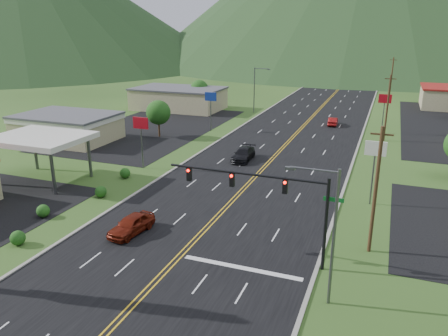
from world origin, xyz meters
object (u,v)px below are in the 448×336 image
(streetlight_east, at_px, (329,228))
(streetlight_west, at_px, (256,87))
(traffic_signal, at_px, (271,193))
(car_dark_mid, at_px, (243,155))
(gas_canopy, at_px, (40,139))
(car_red_far, at_px, (333,122))
(car_red_near, at_px, (131,225))

(streetlight_east, height_order, streetlight_west, same)
(streetlight_west, bearing_deg, traffic_signal, -72.03)
(streetlight_east, bearing_deg, streetlight_west, 110.86)
(streetlight_west, bearing_deg, car_dark_mid, -75.70)
(streetlight_west, relative_size, car_dark_mid, 1.67)
(streetlight_west, distance_m, gas_canopy, 49.10)
(streetlight_east, relative_size, streetlight_west, 1.00)
(traffic_signal, distance_m, streetlight_east, 6.17)
(gas_canopy, bearing_deg, traffic_signal, -15.70)
(car_dark_mid, bearing_deg, streetlight_east, -63.86)
(streetlight_west, distance_m, car_red_far, 18.31)
(streetlight_east, height_order, gas_canopy, streetlight_east)
(car_dark_mid, bearing_deg, gas_canopy, -141.87)
(traffic_signal, relative_size, car_dark_mid, 2.43)
(streetlight_west, xyz_separation_m, gas_canopy, (-10.32, -48.00, -0.31))
(traffic_signal, height_order, gas_canopy, traffic_signal)
(car_dark_mid, bearing_deg, car_red_far, 70.65)
(streetlight_west, relative_size, gas_canopy, 0.90)
(car_red_far, bearing_deg, streetlight_east, 94.42)
(traffic_signal, distance_m, gas_canopy, 29.59)
(streetlight_east, distance_m, car_red_far, 53.81)
(streetlight_east, relative_size, car_dark_mid, 1.67)
(gas_canopy, xyz_separation_m, car_red_near, (16.48, -8.04, -4.07))
(traffic_signal, xyz_separation_m, streetlight_west, (-18.16, 56.00, -0.15))
(streetlight_east, height_order, car_dark_mid, streetlight_east)
(streetlight_east, bearing_deg, car_red_far, 96.90)
(traffic_signal, relative_size, car_red_far, 3.07)
(streetlight_east, xyz_separation_m, streetlight_west, (-22.86, 60.00, 0.00))
(streetlight_west, xyz_separation_m, car_dark_mid, (8.27, -32.46, -4.40))
(streetlight_east, bearing_deg, traffic_signal, 139.61)
(streetlight_east, xyz_separation_m, car_red_far, (-6.44, 53.23, -4.48))
(gas_canopy, relative_size, car_dark_mid, 1.86)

